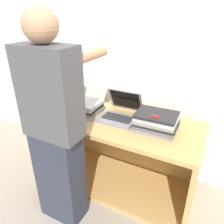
# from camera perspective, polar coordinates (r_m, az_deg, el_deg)

# --- Properties ---
(ground_plane) EXTENTS (12.00, 12.00, 0.00)m
(ground_plane) POSITION_cam_1_polar(r_m,az_deg,el_deg) (2.09, -2.98, -22.86)
(ground_plane) COLOR #9E9384
(wall_back) EXTENTS (8.00, 0.05, 2.40)m
(wall_back) POSITION_cam_1_polar(r_m,az_deg,el_deg) (2.07, 6.74, 15.45)
(wall_back) COLOR silver
(wall_back) RESTS_ON ground_plane
(cart) EXTENTS (1.43, 0.63, 0.69)m
(cart) POSITION_cam_1_polar(r_m,az_deg,el_deg) (2.11, 2.10, -9.62)
(cart) COLOR tan
(cart) RESTS_ON ground_plane
(laptop_open) EXTENTS (0.31, 0.35, 0.23)m
(laptop_open) POSITION_cam_1_polar(r_m,az_deg,el_deg) (1.90, 2.09, -0.19)
(laptop_open) COLOR gray
(laptop_open) RESTS_ON cart
(laptop_stack_left) EXTENTS (0.34, 0.25, 0.12)m
(laptop_stack_left) POSITION_cam_1_polar(r_m,az_deg,el_deg) (2.01, -7.59, 1.42)
(laptop_stack_left) COLOR #B7B7BC
(laptop_stack_left) RESTS_ON cart
(laptop_stack_right) EXTENTS (0.33, 0.26, 0.14)m
(laptop_stack_right) POSITION_cam_1_polar(r_m,az_deg,el_deg) (1.74, 11.54, -2.54)
(laptop_stack_right) COLOR gray
(laptop_stack_right) RESTS_ON cart
(person) EXTENTS (0.40, 0.52, 1.58)m
(person) POSITION_cam_1_polar(r_m,az_deg,el_deg) (1.57, -14.59, -4.81)
(person) COLOR #2D3342
(person) RESTS_ON ground_plane
(inventory_tag) EXTENTS (0.06, 0.02, 0.01)m
(inventory_tag) POSITION_cam_1_polar(r_m,az_deg,el_deg) (1.65, 11.25, -1.12)
(inventory_tag) COLOR red
(inventory_tag) RESTS_ON laptop_stack_right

